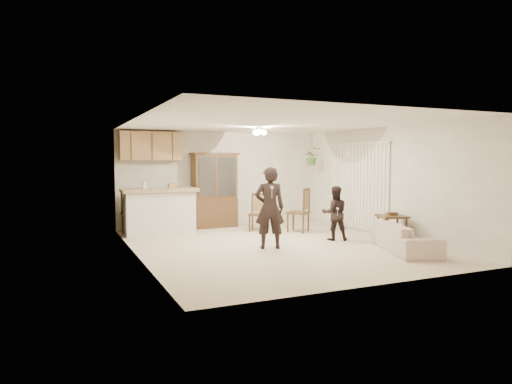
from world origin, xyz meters
name	(u,v)px	position (x,y,z in m)	size (l,w,h in m)	color
floor	(275,246)	(0.00, 0.00, 0.00)	(6.50, 6.50, 0.00)	beige
ceiling	(275,123)	(0.00, 0.00, 2.50)	(5.50, 6.50, 0.02)	white
wall_back	(221,179)	(0.00, 3.25, 1.25)	(5.50, 0.02, 2.50)	silver
wall_front	(378,196)	(0.00, -3.25, 1.25)	(5.50, 0.02, 2.50)	silver
wall_left	(137,188)	(-2.75, 0.00, 1.25)	(0.02, 6.50, 2.50)	silver
wall_right	(383,182)	(2.75, 0.00, 1.25)	(0.02, 6.50, 2.50)	silver
breakfast_bar	(160,213)	(-1.85, 2.35, 0.50)	(1.60, 0.55, 1.00)	silver
bar_top	(160,190)	(-1.85, 2.35, 1.05)	(1.75, 0.70, 0.08)	tan
upper_cabinets	(151,146)	(-1.90, 3.07, 2.10)	(1.50, 0.34, 0.70)	brown
vertical_blinds	(358,187)	(2.71, 0.90, 1.10)	(0.06, 2.30, 2.10)	silver
ceiling_fixture	(259,132)	(0.20, 1.20, 2.40)	(0.36, 0.36, 0.20)	beige
hanging_plant	(312,156)	(2.30, 2.40, 1.85)	(0.43, 0.37, 0.48)	#2A5923
plant_cord	(312,144)	(2.30, 2.40, 2.17)	(0.01, 0.01, 0.65)	black
sofa	(406,232)	(2.05, -1.54, 0.37)	(1.87, 0.73, 0.73)	beige
adult	(270,203)	(-0.22, -0.23, 0.90)	(0.66, 0.43, 1.80)	black
child	(335,210)	(1.49, 0.05, 0.68)	(0.66, 0.51, 1.35)	black
china_hutch	(214,191)	(-0.29, 2.96, 0.96)	(1.25, 0.52, 1.94)	#3E2816
side_table	(392,229)	(2.35, -0.80, 0.31)	(0.68, 0.68, 0.66)	#3E2816
chair_bar	(134,221)	(-2.41, 2.67, 0.30)	(0.56, 0.56, 1.08)	#3E2816
chair_hutch_left	(258,220)	(0.48, 1.91, 0.26)	(0.57, 0.57, 0.93)	#3E2816
chair_hutch_right	(298,220)	(1.31, 1.37, 0.30)	(0.68, 0.68, 1.08)	#3E2816
controller_adult	(272,187)	(-0.35, -0.59, 1.24)	(0.04, 0.14, 0.04)	white
controller_child	(338,208)	(1.39, -0.21, 0.73)	(0.03, 0.10, 0.03)	white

